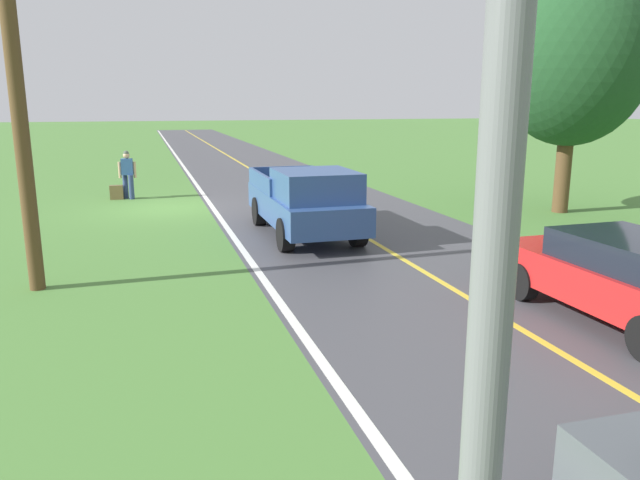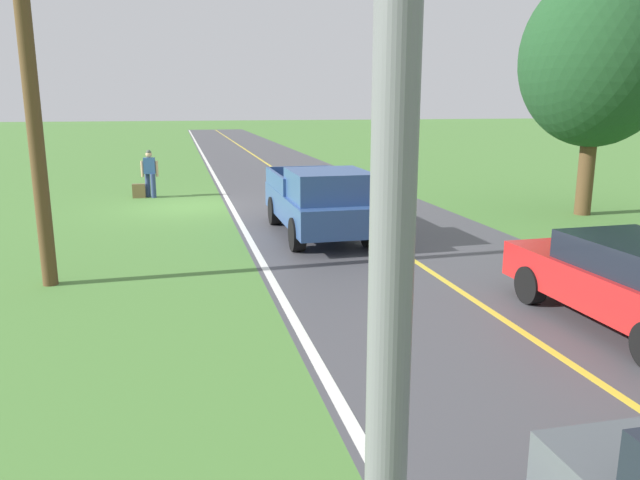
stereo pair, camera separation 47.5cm
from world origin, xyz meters
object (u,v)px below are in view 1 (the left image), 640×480
Objects in this scene: traffic_light_mast at (466,64)px; sedan_mid_oncoming at (627,277)px; suitcase_carried at (117,192)px; utility_pole_roadside at (13,53)px; hitchhiker_walking at (127,172)px; pickup_truck_passing at (307,200)px; tree_far_side_near at (573,61)px.

traffic_light_mast is 8.84m from sedan_mid_oncoming.
suitcase_carried is 0.06× the size of utility_pole_roadside.
traffic_light_mast is 0.61× the size of utility_pole_roadside.
hitchhiker_walking is 3.39× the size of suitcase_carried.
utility_pole_roadside is (3.05, -10.18, 0.71)m from traffic_light_mast.
traffic_light_mast reaches higher than hitchhiker_walking.
sedan_mid_oncoming is at bearing 116.55° from hitchhiker_walking.
traffic_light_mast is at bearing 77.11° from pickup_truck_passing.
utility_pole_roadside is (1.51, 10.99, 3.28)m from hitchhiker_walking.
hitchhiker_walking is 17.37m from sedan_mid_oncoming.
hitchhiker_walking is at bearing -85.82° from traffic_light_mast.
utility_pole_roadside is at bearing 15.91° from tree_far_side_near.
hitchhiker_walking is 11.57m from utility_pole_roadside.
suitcase_carried is at bearing -84.66° from traffic_light_mast.
utility_pole_roadside reaches higher than traffic_light_mast.
suitcase_carried is 0.10× the size of traffic_light_mast.
traffic_light_mast is at bearing 50.75° from tree_far_side_near.
tree_far_side_near is 0.86× the size of utility_pole_roadside.
hitchhiker_walking is 0.21× the size of utility_pole_roadside.
traffic_light_mast reaches higher than suitcase_carried.
sedan_mid_oncoming is at bearing -137.82° from traffic_light_mast.
utility_pole_roadside reaches higher than suitcase_carried.
suitcase_carried is 11.69m from utility_pole_roadside.
traffic_light_mast is 0.71× the size of tree_far_side_near.
traffic_light_mast is 10.65m from utility_pole_roadside.
hitchhiker_walking is at bearing -60.31° from pickup_truck_passing.
hitchhiker_walking is 21.38m from traffic_light_mast.
pickup_truck_passing reaches higher than hitchhiker_walking.
traffic_light_mast is (-1.97, 21.11, 3.30)m from suitcase_carried.
tree_far_side_near is at bearing -171.98° from pickup_truck_passing.
suitcase_carried is (0.42, 0.06, -0.72)m from hitchhiker_walking.
hitchhiker_walking is at bearing 100.86° from suitcase_carried.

